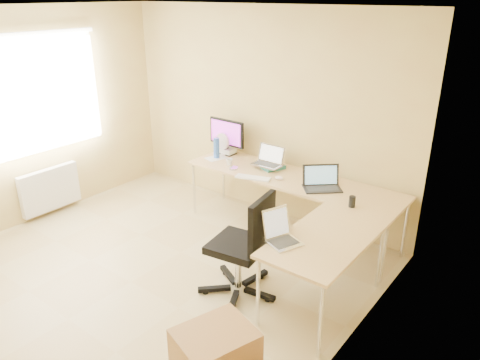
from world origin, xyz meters
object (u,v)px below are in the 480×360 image
Objects in this scene: keyboard at (253,178)px; desk_fan at (225,145)px; desk_main at (290,206)px; laptop_black at (323,178)px; monitor at (227,137)px; mug at (229,162)px; laptop_return at (283,231)px; desk_return at (323,272)px; laptop_center at (267,156)px; water_bottle at (216,148)px; office_chair at (238,247)px.

desk_fan is (-0.79, 0.45, 0.13)m from keyboard.
desk_main is 6.61× the size of laptop_black.
monitor reaches higher than mug.
laptop_return is (0.73, -1.32, 0.48)m from desk_main.
laptop_black is at bearing -2.52° from keyboard.
mug is at bearing -172.24° from desk_main.
mug is at bearing -45.29° from monitor.
laptop_center is (-1.37, 1.07, 0.52)m from desk_return.
desk_return is 0.62m from laptop_return.
laptop_black reaches higher than keyboard.
laptop_black is at bearing -10.79° from desk_main.
keyboard is 1.52× the size of water_bottle.
desk_fan is (-0.74, 0.08, -0.02)m from laptop_center.
laptop_return is 0.31× the size of office_chair.
laptop_return reaches higher than keyboard.
keyboard is 0.53m from mug.
laptop_black is 1.57m from water_bottle.
mug is 0.33× the size of water_bottle.
desk_return is 1.53m from keyboard.
water_bottle is 0.17m from desk_fan.
laptop_return is at bearing -37.72° from monitor.
laptop_black is 4.54× the size of mug.
monitor is at bearing 133.10° from mug.
desk_fan is 0.26× the size of office_chair.
desk_fan is at bearing -88.39° from monitor.
monitor is 1.36× the size of laptop_black.
monitor is at bearing 130.03° from keyboard.
laptop_center reaches higher than water_bottle.
keyboard is at bearing -138.47° from desk_main.
monitor is 0.47m from mug.
desk_fan is (0.00, -0.05, -0.10)m from monitor.
mug is 0.41m from desk_fan.
mug reaches higher than keyboard.
desk_fan is at bearing 90.00° from water_bottle.
monitor is 2.40m from laptop_return.
water_bottle is (-0.74, -0.09, -0.02)m from laptop_center.
laptop_center is 1.07× the size of laptop_return.
desk_return is 3.89× the size of laptop_return.
desk_main is 4.85× the size of monitor.
laptop_return is (1.85, -1.30, -0.02)m from water_bottle.
monitor reaches higher than laptop_center.
keyboard is 1.17m from office_chair.
laptop_return is at bearing -10.56° from office_chair.
monitor is 0.51× the size of office_chair.
water_bottle is at bearing 154.82° from desk_return.
keyboard is (-0.34, -0.30, 0.37)m from desk_main.
water_bottle is at bearing -88.39° from monitor.
laptop_black is 0.38× the size of office_chair.
desk_main is 6.51× the size of keyboard.
monitor reaches higher than keyboard.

